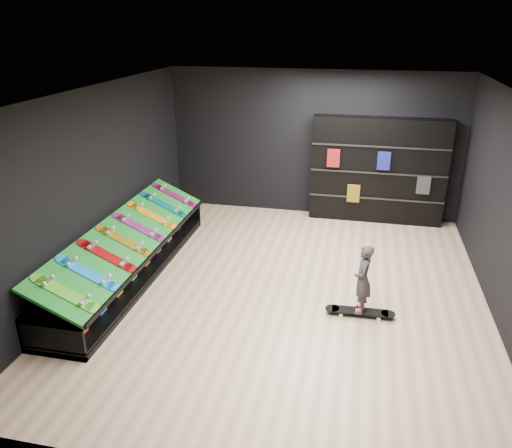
% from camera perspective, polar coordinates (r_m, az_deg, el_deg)
% --- Properties ---
extents(floor, '(6.00, 7.00, 0.01)m').
position_cam_1_polar(floor, '(7.83, 3.30, -7.63)').
color(floor, '#D2B18E').
rests_on(floor, ground).
extents(ceiling, '(6.00, 7.00, 0.01)m').
position_cam_1_polar(ceiling, '(6.83, 3.87, 14.68)').
color(ceiling, white).
rests_on(ceiling, ground).
extents(wall_back, '(6.00, 0.02, 3.00)m').
position_cam_1_polar(wall_back, '(10.53, 6.56, 9.05)').
color(wall_back, black).
rests_on(wall_back, ground).
extents(wall_front, '(6.00, 0.02, 3.00)m').
position_cam_1_polar(wall_front, '(4.14, -4.20, -13.48)').
color(wall_front, black).
rests_on(wall_front, ground).
extents(wall_left, '(0.02, 7.00, 3.00)m').
position_cam_1_polar(wall_left, '(8.17, -17.77, 4.14)').
color(wall_left, black).
rests_on(wall_left, ground).
extents(wall_right, '(0.02, 7.00, 3.00)m').
position_cam_1_polar(wall_right, '(7.40, 27.16, 0.80)').
color(wall_right, black).
rests_on(wall_right, ground).
extents(display_rack, '(0.90, 4.50, 0.50)m').
position_cam_1_polar(display_rack, '(8.42, -14.10, -4.10)').
color(display_rack, black).
rests_on(display_rack, ground).
extents(turf_ramp, '(0.92, 4.50, 0.46)m').
position_cam_1_polar(turf_ramp, '(8.21, -14.08, -1.25)').
color(turf_ramp, '#116C1C').
rests_on(turf_ramp, display_rack).
extents(back_shelving, '(2.67, 0.31, 2.13)m').
position_cam_1_polar(back_shelving, '(10.42, 13.74, 5.95)').
color(back_shelving, black).
rests_on(back_shelving, ground).
extents(floor_skateboard, '(0.99, 0.25, 0.09)m').
position_cam_1_polar(floor_skateboard, '(7.34, 11.77, -9.97)').
color(floor_skateboard, black).
rests_on(floor_skateboard, ground).
extents(child, '(0.17, 0.23, 0.60)m').
position_cam_1_polar(child, '(7.16, 11.99, -7.59)').
color(child, black).
rests_on(child, floor_skateboard).
extents(display_board_0, '(0.93, 0.22, 0.50)m').
position_cam_1_polar(display_board_0, '(6.73, -20.95, -7.40)').
color(display_board_0, green).
rests_on(display_board_0, turf_ramp).
extents(display_board_1, '(0.93, 0.22, 0.50)m').
position_cam_1_polar(display_board_1, '(7.13, -18.67, -5.34)').
color(display_board_1, blue).
rests_on(display_board_1, turf_ramp).
extents(display_board_2, '(0.93, 0.22, 0.50)m').
position_cam_1_polar(display_board_2, '(7.54, -16.65, -3.50)').
color(display_board_2, red).
rests_on(display_board_2, turf_ramp).
extents(display_board_3, '(0.93, 0.22, 0.50)m').
position_cam_1_polar(display_board_3, '(7.97, -14.85, -1.85)').
color(display_board_3, yellow).
rests_on(display_board_3, turf_ramp).
extents(display_board_4, '(0.93, 0.22, 0.50)m').
position_cam_1_polar(display_board_4, '(8.42, -13.24, -0.37)').
color(display_board_4, '#2626BF').
rests_on(display_board_4, turf_ramp).
extents(display_board_5, '(0.93, 0.22, 0.50)m').
position_cam_1_polar(display_board_5, '(8.87, -11.79, 0.97)').
color(display_board_5, yellow).
rests_on(display_board_5, turf_ramp).
extents(display_board_6, '(0.93, 0.22, 0.50)m').
position_cam_1_polar(display_board_6, '(9.34, -10.48, 2.17)').
color(display_board_6, '#0C8C99').
rests_on(display_board_6, turf_ramp).
extents(display_board_7, '(0.93, 0.22, 0.50)m').
position_cam_1_polar(display_board_7, '(9.81, -9.30, 3.25)').
color(display_board_7, '#E5198C').
rests_on(display_board_7, turf_ramp).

